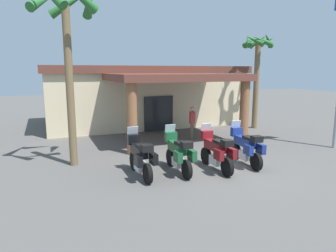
{
  "coord_description": "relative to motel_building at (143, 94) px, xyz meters",
  "views": [
    {
      "loc": [
        -6.04,
        -9.74,
        3.59
      ],
      "look_at": [
        -1.28,
        2.66,
        1.2
      ],
      "focal_mm": 32.85,
      "sensor_mm": 36.0,
      "label": 1
    }
  ],
  "objects": [
    {
      "name": "ground_plane",
      "position": [
        0.06,
        -10.53,
        -2.0
      ],
      "size": [
        80.0,
        80.0,
        0.0
      ],
      "primitive_type": "plane",
      "color": "#514F4C"
    },
    {
      "name": "motorcycle_green",
      "position": [
        -1.84,
        -10.53,
        -1.3
      ],
      "size": [
        0.71,
        2.21,
        1.61
      ],
      "rotation": [
        0.0,
        0.0,
        1.55
      ],
      "color": "black",
      "rests_on": "ground_plane"
    },
    {
      "name": "pedestrian",
      "position": [
        0.92,
        -5.87,
        -0.99
      ],
      "size": [
        0.35,
        0.44,
        1.75
      ],
      "rotation": [
        0.0,
        0.0,
        5.65
      ],
      "color": "brown",
      "rests_on": "ground_plane"
    },
    {
      "name": "motorcycle_black",
      "position": [
        -3.23,
        -10.46,
        -1.3
      ],
      "size": [
        0.71,
        2.21,
        1.61
      ],
      "rotation": [
        0.0,
        0.0,
        1.6
      ],
      "color": "black",
      "rests_on": "ground_plane"
    },
    {
      "name": "palm_tree_roadside",
      "position": [
        -5.26,
        -8.3,
        3.16
      ],
      "size": [
        2.48,
        2.59,
        6.86
      ],
      "color": "brown",
      "rests_on": "ground_plane"
    },
    {
      "name": "motorcycle_maroon",
      "position": [
        -0.44,
        -10.79,
        -1.3
      ],
      "size": [
        0.7,
        2.21,
        1.61
      ],
      "rotation": [
        0.0,
        0.0,
        1.57
      ],
      "color": "black",
      "rests_on": "ground_plane"
    },
    {
      "name": "motel_building",
      "position": [
        0.0,
        0.0,
        0.0
      ],
      "size": [
        13.21,
        11.64,
        3.88
      ],
      "rotation": [
        0.0,
        0.0,
        0.02
      ],
      "color": "beige",
      "rests_on": "ground_plane"
    },
    {
      "name": "motorcycle_blue",
      "position": [
        0.95,
        -10.63,
        -1.3
      ],
      "size": [
        0.73,
        2.21,
        1.61
      ],
      "rotation": [
        0.0,
        0.0,
        1.49
      ],
      "color": "black",
      "rests_on": "ground_plane"
    },
    {
      "name": "palm_tree_near_portico",
      "position": [
        6.04,
        -4.26,
        2.41
      ],
      "size": [
        1.93,
        1.97,
        5.91
      ],
      "color": "brown",
      "rests_on": "ground_plane"
    }
  ]
}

